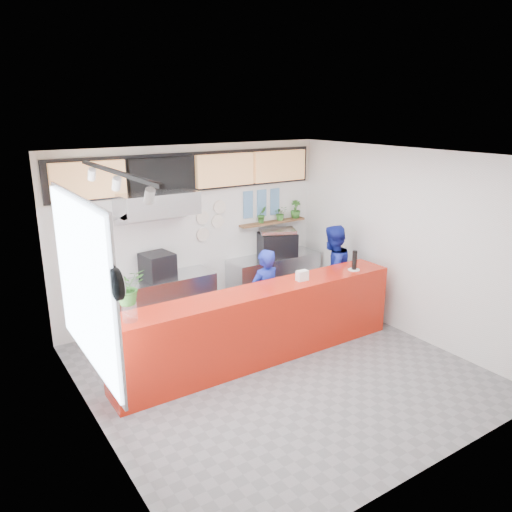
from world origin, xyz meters
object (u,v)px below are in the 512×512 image
panini_oven (158,266)px  staff_right (332,272)px  staff_center (265,296)px  pepper_mill (354,260)px  espresso_machine (277,244)px  service_counter (262,324)px

panini_oven → staff_right: 2.98m
staff_center → pepper_mill: size_ratio=5.00×
espresso_machine → staff_right: bearing=-57.5°
espresso_machine → pepper_mill: bearing=-68.6°
staff_right → espresso_machine: bearing=-84.3°
espresso_machine → staff_center: bearing=-114.9°
pepper_mill → staff_center: bearing=157.2°
service_counter → pepper_mill: pepper_mill is taller
service_counter → staff_center: size_ratio=2.97×
service_counter → staff_right: staff_right is taller
service_counter → staff_center: (0.37, 0.47, 0.21)m
panini_oven → staff_right: bearing=-30.7°
service_counter → espresso_machine: size_ratio=6.64×
pepper_mill → staff_right: bearing=75.7°
staff_right → pepper_mill: (-0.18, -0.71, 0.43)m
espresso_machine → staff_right: size_ratio=0.41×
panini_oven → espresso_machine: bearing=-7.3°
panini_oven → staff_right: (2.72, -1.18, -0.28)m
panini_oven → staff_center: staff_center is taller
service_counter → staff_right: 2.01m
service_counter → staff_center: 0.63m
service_counter → pepper_mill: bearing=-3.1°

